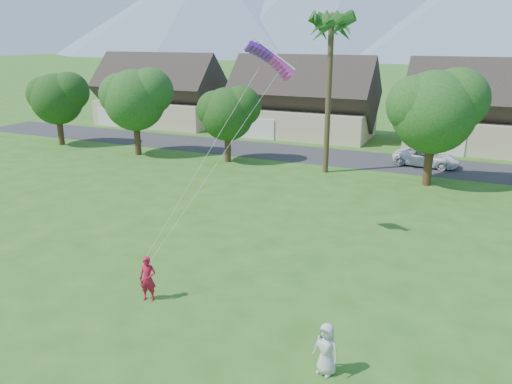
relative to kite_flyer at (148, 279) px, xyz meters
The scene contains 8 objects.
street 28.88m from the kite_flyer, 84.31° to the left, with size 90.00×7.00×0.01m, color #2D2D30.
kite_flyer is the anchor object (origin of this frame).
watcher 8.37m from the kite_flyer, 11.21° to the right, with size 0.90×0.58×1.83m, color beige.
parked_car 29.86m from the kite_flyer, 74.14° to the left, with size 2.49×5.41×1.50m, color white.
houses_row 37.94m from the kite_flyer, 84.91° to the left, with size 72.75×8.19×8.86m.
tree_row 23.04m from the kite_flyer, 85.66° to the left, with size 62.27×6.67×8.45m.
fan_palm 25.63m from the kite_flyer, 87.87° to the left, with size 3.00×3.00×13.80m.
parafoil_kite 12.09m from the kite_flyer, 75.16° to the left, with size 2.89×1.46×0.50m.
Camera 1 is at (8.96, -10.07, 10.66)m, focal length 35.00 mm.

